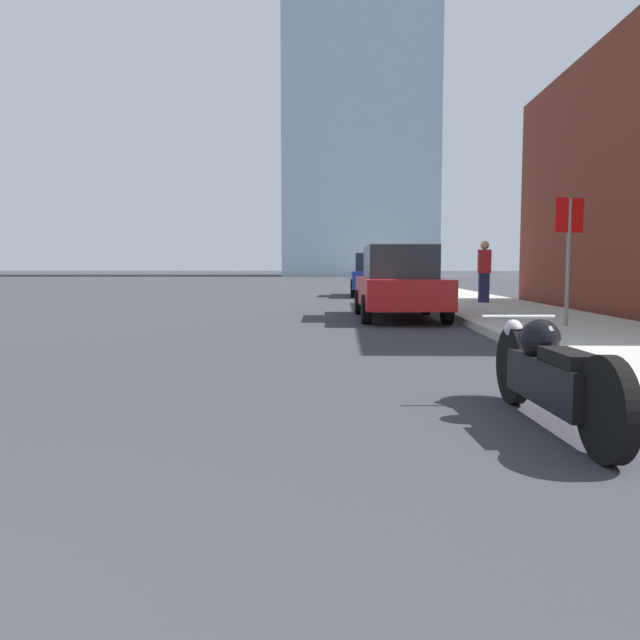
{
  "coord_description": "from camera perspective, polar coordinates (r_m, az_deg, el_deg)",
  "views": [
    {
      "loc": [
        2.19,
        -0.43,
        1.19
      ],
      "look_at": [
        1.97,
        5.51,
        0.68
      ],
      "focal_mm": 35.0,
      "sensor_mm": 36.0,
      "label": 1
    }
  ],
  "objects": [
    {
      "name": "sidewalk",
      "position": [
        40.65,
        7.84,
        3.25
      ],
      "size": [
        3.22,
        240.0,
        0.15
      ],
      "color": "#B2ADA3",
      "rests_on": "ground_plane"
    },
    {
      "name": "parked_car_red",
      "position": [
        14.46,
        7.25,
        3.37
      ],
      "size": [
        1.98,
        4.48,
        1.67
      ],
      "rotation": [
        0.0,
        0.0,
        0.03
      ],
      "color": "red",
      "rests_on": "ground_plane"
    },
    {
      "name": "parked_car_blue",
      "position": [
        25.61,
        5.05,
        4.12
      ],
      "size": [
        2.02,
        4.45,
        1.74
      ],
      "rotation": [
        0.0,
        0.0,
        -0.01
      ],
      "color": "#1E3899",
      "rests_on": "ground_plane"
    },
    {
      "name": "stop_sign",
      "position": [
        11.83,
        21.79,
        6.89
      ],
      "size": [
        0.57,
        0.26,
        2.24
      ],
      "color": "slate",
      "rests_on": "sidewalk"
    },
    {
      "name": "pedestrian",
      "position": [
        19.01,
        14.79,
        4.4
      ],
      "size": [
        0.36,
        0.25,
        1.8
      ],
      "color": "#1E2347",
      "rests_on": "sidewalk"
    },
    {
      "name": "motorcycle",
      "position": [
        4.94,
        20.27,
        -4.65
      ],
      "size": [
        0.62,
        2.34,
        0.79
      ],
      "rotation": [
        0.0,
        0.0,
        0.06
      ],
      "color": "black",
      "rests_on": "ground_plane"
    }
  ]
}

